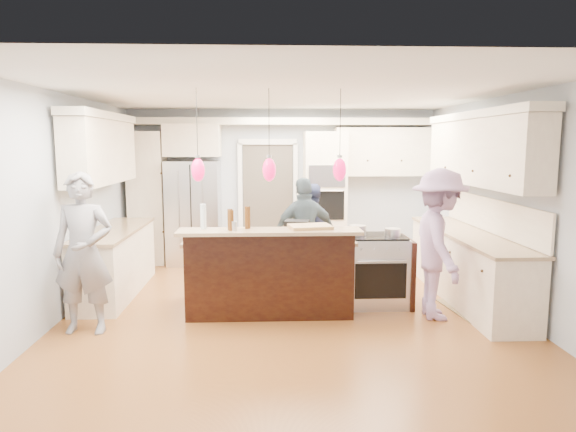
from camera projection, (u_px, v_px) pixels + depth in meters
name	position (u px, v px, depth m)	size (l,w,h in m)	color
ground_plane	(289.00, 309.00, 6.55)	(6.00, 6.00, 0.00)	#A4662C
room_shell	(289.00, 166.00, 6.30)	(5.54, 6.04, 2.72)	#B2BCC6
refrigerator	(194.00, 212.00, 8.97)	(0.90, 0.70, 1.80)	#B7B7BC
oven_column	(325.00, 197.00, 9.07)	(0.72, 0.69, 2.30)	#FEEFCE
back_upper_cabinets	(240.00, 168.00, 9.02)	(5.30, 0.61, 2.54)	#FEEFCE
right_counter_run	(472.00, 222.00, 6.81)	(0.64, 3.10, 2.51)	#FEEFCE
left_cabinets	(110.00, 219.00, 7.09)	(0.64, 2.30, 2.51)	#FEEFCE
kitchen_island	(270.00, 271.00, 6.55)	(2.10, 1.46, 1.12)	black
island_range	(377.00, 270.00, 6.69)	(0.82, 0.71, 0.92)	#B7B7BC
pendant_lights	(269.00, 169.00, 5.79)	(1.75, 0.15, 1.03)	black
person_bar_end	(83.00, 253.00, 5.64)	(0.65, 0.43, 1.80)	gray
person_far_left	(309.00, 233.00, 7.79)	(0.73, 0.57, 1.50)	navy
person_far_right	(305.00, 235.00, 7.29)	(0.95, 0.40, 1.62)	#42535C
person_range_side	(439.00, 244.00, 6.13)	(1.17, 0.67, 1.81)	#A27FAA
floor_rug	(479.00, 310.00, 6.47)	(0.71, 1.03, 0.01)	olive
water_bottle	(203.00, 217.00, 5.87)	(0.07, 0.07, 0.29)	silver
beer_bottle_a	(230.00, 219.00, 5.81)	(0.06, 0.06, 0.24)	#4B290D
beer_bottle_b	(231.00, 220.00, 5.76)	(0.06, 0.06, 0.23)	#4B290D
beer_bottle_c	(248.00, 217.00, 5.91)	(0.06, 0.06, 0.26)	#4B290D
drink_can	(234.00, 226.00, 5.75)	(0.06, 0.06, 0.11)	#B7B7BC
cutting_board	(310.00, 227.00, 5.95)	(0.47, 0.34, 0.04)	tan
pot_large	(358.00, 230.00, 6.62)	(0.22, 0.22, 0.13)	#B7B7BC
pot_small	(393.00, 232.00, 6.56)	(0.20, 0.20, 0.10)	#B7B7BC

